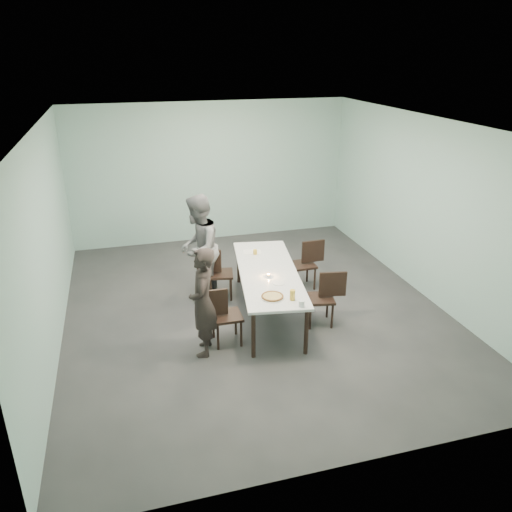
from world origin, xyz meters
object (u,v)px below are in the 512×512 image
object	(u,v)px
chair_far_left	(216,270)
side_plate	(279,283)
pizza	(272,296)
amber_tumbler	(255,252)
tealight	(268,276)
diner_far	(199,248)
diner_near	(203,302)
water_tumbler	(302,304)
beer_glass	(292,295)
chair_near_left	(221,312)
table	(268,274)
chair_far_right	(307,261)
chair_near_right	(325,294)

from	to	relation	value
chair_far_left	side_plate	bearing A→B (deg)	-49.73
pizza	amber_tumbler	world-z (taller)	amber_tumbler
tealight	diner_far	bearing A→B (deg)	130.39
diner_near	tealight	distance (m)	1.29
chair_far_left	water_tumbler	bearing A→B (deg)	-57.90
side_plate	beer_glass	xyz separation A→B (m)	(0.02, -0.55, 0.07)
chair_near_left	diner_near	xyz separation A→B (m)	(-0.28, -0.16, 0.29)
chair_far_left	tealight	xyz separation A→B (m)	(0.63, -1.01, 0.27)
table	chair_far_left	xyz separation A→B (m)	(-0.69, 0.80, -0.19)
chair_far_right	diner_far	size ratio (longest dim) A/B	0.48
chair_near_left	table	bearing A→B (deg)	36.58
chair_near_right	amber_tumbler	world-z (taller)	chair_near_right
diner_far	pizza	distance (m)	1.89
chair_far_right	tealight	xyz separation A→B (m)	(-1.02, -0.97, 0.27)
chair_far_left	beer_glass	bearing A→B (deg)	-57.08
water_tumbler	chair_far_right	bearing A→B (deg)	66.74
chair_near_left	diner_far	bearing A→B (deg)	92.32
chair_near_right	diner_near	xyz separation A→B (m)	(-1.94, -0.29, 0.29)
chair_near_right	diner_far	xyz separation A→B (m)	(-1.71, 1.39, 0.41)
chair_far_left	water_tumbler	xyz separation A→B (m)	(0.79, -2.04, 0.29)
water_tumbler	tealight	bearing A→B (deg)	98.50
diner_near	beer_glass	xyz separation A→B (m)	(1.23, -0.19, 0.04)
chair_near_left	diner_far	xyz separation A→B (m)	(-0.05, 1.51, 0.41)
diner_near	side_plate	distance (m)	1.26
beer_glass	chair_far_right	bearing A→B (deg)	62.83
table	diner_far	distance (m)	1.30
chair_far_right	chair_far_left	bearing A→B (deg)	-2.88
chair_far_right	beer_glass	bearing A→B (deg)	61.09
pizza	amber_tumbler	bearing A→B (deg)	83.02
diner_near	amber_tumbler	bearing A→B (deg)	156.95
table	chair_far_right	bearing A→B (deg)	38.67
chair_far_left	chair_far_right	xyz separation A→B (m)	(1.65, -0.03, 0.00)
table	chair_far_left	world-z (taller)	chair_far_left
chair_far_left	chair_near_right	world-z (taller)	same
chair_far_left	pizza	size ratio (longest dim) A/B	2.56
table	tealight	size ratio (longest dim) A/B	48.38
chair_far_left	amber_tumbler	distance (m)	0.74
diner_near	side_plate	xyz separation A→B (m)	(1.21, 0.36, -0.03)
beer_glass	side_plate	bearing A→B (deg)	92.10
chair_near_left	beer_glass	world-z (taller)	beer_glass
chair_far_left	diner_far	world-z (taller)	diner_far
table	chair_near_right	world-z (taller)	chair_near_right
chair_near_left	beer_glass	distance (m)	1.06
chair_far_left	pizza	world-z (taller)	chair_far_left
table	chair_far_right	xyz separation A→B (m)	(0.96, 0.77, -0.19)
side_plate	chair_near_right	bearing A→B (deg)	-5.21
chair_near_left	pizza	bearing A→B (deg)	-17.28
pizza	table	bearing A→B (deg)	76.78
water_tumbler	chair_far_left	bearing A→B (deg)	111.07
pizza	chair_near_right	bearing A→B (deg)	19.84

